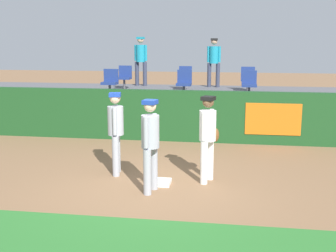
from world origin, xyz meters
name	(u,v)px	position (x,y,z in m)	size (l,w,h in m)	color
ground_plane	(151,186)	(0.00, 0.00, 0.00)	(60.00, 60.00, 0.00)	#846042
first_base	(161,182)	(0.18, 0.12, 0.04)	(0.40, 0.40, 0.08)	white
player_fielder_home	(208,133)	(1.10, 0.44, 1.02)	(0.46, 0.51, 1.77)	white
player_runner_visitor	(116,128)	(-0.88, 0.65, 1.03)	(0.39, 0.49, 1.77)	#9EA3AD
player_coach_visitor	(150,139)	(0.07, -0.34, 1.03)	(0.40, 0.49, 1.78)	#9EA3AD
field_wall	(177,116)	(0.01, 3.90, 0.73)	(18.00, 0.26, 1.46)	#19471E
bleacher_platform	(186,108)	(0.00, 6.47, 0.55)	(18.00, 4.80, 1.09)	#59595E
seat_back_left	(125,76)	(-2.32, 7.14, 1.56)	(0.48, 0.44, 0.84)	#4C4C51
seat_front_right	(249,83)	(2.06, 5.34, 1.56)	(0.46, 0.44, 0.84)	#4C4C51
seat_back_right	(248,78)	(2.08, 7.14, 1.56)	(0.48, 0.44, 0.84)	#4C4C51
seat_front_center	(184,82)	(0.05, 5.34, 1.56)	(0.46, 0.44, 0.84)	#4C4C51
seat_back_center	(185,77)	(-0.12, 7.14, 1.56)	(0.46, 0.44, 0.84)	#4C4C51
seat_front_left	(110,81)	(-2.34, 5.34, 1.56)	(0.48, 0.44, 0.84)	#4C4C51
spectator_hooded	(141,58)	(-1.98, 8.33, 2.17)	(0.52, 0.42, 1.87)	#33384C
spectator_capped	(214,59)	(0.83, 8.26, 2.14)	(0.51, 0.36, 1.81)	#33384C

